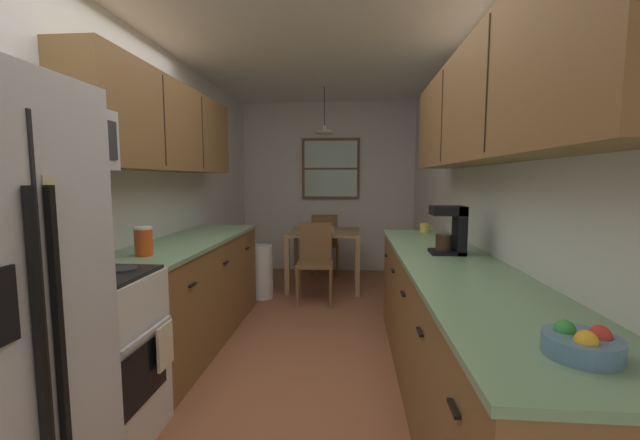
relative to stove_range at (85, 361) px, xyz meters
The scene contains 23 objects.
ground_plane 1.91m from the stove_range, 57.51° to the left, with size 12.00×12.00×0.00m, color #995B3D.
wall_left 1.79m from the stove_range, 102.83° to the left, with size 0.10×9.00×2.55m, color silver.
wall_right 2.93m from the stove_range, 33.67° to the left, with size 0.10×9.00×2.55m, color silver.
wall_back 4.40m from the stove_range, 76.71° to the left, with size 4.40×0.10×2.55m, color silver.
ceiling_slab 2.81m from the stove_range, 57.51° to the left, with size 4.40×9.00×0.08m, color white.
stove_range is the anchor object (origin of this frame).
microwave_over_range 1.14m from the stove_range, behind, with size 0.39×0.56×0.32m.
counter_left 1.36m from the stove_range, 90.23° to the left, with size 0.64×2.12×0.90m.
upper_cabinets_left 1.88m from the stove_range, 96.36° to the left, with size 0.33×2.20×0.70m.
counter_right 2.07m from the stove_range, 15.78° to the left, with size 0.64×3.08×0.90m.
upper_cabinets_right 2.58m from the stove_range, 13.53° to the left, with size 0.33×2.76×0.67m.
dining_table 3.34m from the stove_range, 72.36° to the left, with size 0.91×0.82×0.74m.
dining_chair_near 2.73m from the stove_range, 69.66° to the left, with size 0.41×0.41×0.90m.
dining_chair_far 3.92m from the stove_range, 75.60° to the left, with size 0.41×0.41×0.90m.
pendant_light 3.68m from the stove_range, 72.36° to the left, with size 0.25×0.25×0.58m.
back_window 4.40m from the stove_range, 75.90° to the left, with size 0.87×0.05×0.91m.
trash_bin 2.68m from the stove_range, 83.68° to the left, with size 0.28×0.28×0.63m, color white.
storage_canister 0.82m from the stove_range, 90.51° to the left, with size 0.12×0.12×0.19m.
dish_towel 0.39m from the stove_range, 22.78° to the left, with size 0.02×0.16×0.24m, color beige.
coffee_maker 2.29m from the stove_range, 22.68° to the left, with size 0.22×0.18×0.32m.
mug_by_coffeemaker 2.84m from the stove_range, 43.00° to the left, with size 0.12×0.08×0.09m.
fruit_bowl 2.19m from the stove_range, 19.08° to the right, with size 0.21×0.21×0.09m.
table_serving_bowl 3.37m from the stove_range, 71.98° to the left, with size 0.19×0.19×0.06m, color silver.
Camera 1 is at (0.37, -2.39, 1.40)m, focal length 22.06 mm.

